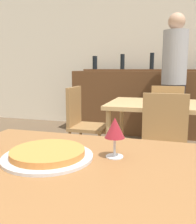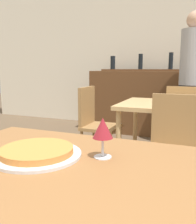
{
  "view_description": "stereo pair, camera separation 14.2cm",
  "coord_description": "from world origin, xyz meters",
  "px_view_note": "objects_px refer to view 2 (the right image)",
  "views": [
    {
      "loc": [
        0.34,
        -0.79,
        1.11
      ],
      "look_at": [
        -0.05,
        0.55,
        0.86
      ],
      "focal_mm": 40.0,
      "sensor_mm": 36.0,
      "label": 1
    },
    {
      "loc": [
        0.48,
        -0.75,
        1.11
      ],
      "look_at": [
        -0.05,
        0.55,
        0.86
      ],
      "focal_mm": 40.0,
      "sensor_mm": 36.0,
      "label": 2
    }
  ],
  "objects_px": {
    "wine_glass": "(103,129)",
    "chair_far_side_left": "(95,120)",
    "pizza_tray": "(37,152)",
    "chair_far_side_front": "(173,142)",
    "chair_far_side_back": "(182,117)",
    "person_standing": "(192,75)"
  },
  "relations": [
    {
      "from": "chair_far_side_back",
      "to": "pizza_tray",
      "type": "height_order",
      "value": "chair_far_side_back"
    },
    {
      "from": "person_standing",
      "to": "pizza_tray",
      "type": "bearing_deg",
      "value": -99.39
    },
    {
      "from": "chair_far_side_back",
      "to": "wine_glass",
      "type": "distance_m",
      "value": 2.31
    },
    {
      "from": "chair_far_side_back",
      "to": "chair_far_side_front",
      "type": "bearing_deg",
      "value": 90.0
    },
    {
      "from": "chair_far_side_front",
      "to": "person_standing",
      "type": "bearing_deg",
      "value": 87.73
    },
    {
      "from": "chair_far_side_left",
      "to": "person_standing",
      "type": "relative_size",
      "value": 0.49
    },
    {
      "from": "chair_far_side_front",
      "to": "chair_far_side_back",
      "type": "relative_size",
      "value": 1.0
    },
    {
      "from": "chair_far_side_left",
      "to": "pizza_tray",
      "type": "distance_m",
      "value": 1.89
    },
    {
      "from": "pizza_tray",
      "to": "wine_glass",
      "type": "height_order",
      "value": "wine_glass"
    },
    {
      "from": "chair_far_side_front",
      "to": "wine_glass",
      "type": "bearing_deg",
      "value": -98.09
    },
    {
      "from": "wine_glass",
      "to": "chair_far_side_left",
      "type": "bearing_deg",
      "value": 113.86
    },
    {
      "from": "chair_far_side_front",
      "to": "person_standing",
      "type": "height_order",
      "value": "person_standing"
    },
    {
      "from": "chair_far_side_left",
      "to": "wine_glass",
      "type": "distance_m",
      "value": 1.91
    },
    {
      "from": "person_standing",
      "to": "chair_far_side_back",
      "type": "bearing_deg",
      "value": -97.49
    },
    {
      "from": "chair_far_side_back",
      "to": "pizza_tray",
      "type": "distance_m",
      "value": 2.42
    },
    {
      "from": "chair_far_side_front",
      "to": "chair_far_side_left",
      "type": "bearing_deg",
      "value": 148.22
    },
    {
      "from": "pizza_tray",
      "to": "chair_far_side_front",
      "type": "bearing_deg",
      "value": 71.63
    },
    {
      "from": "chair_far_side_left",
      "to": "wine_glass",
      "type": "xyz_separation_m",
      "value": [
        0.76,
        -1.71,
        0.36
      ]
    },
    {
      "from": "chair_far_side_front",
      "to": "chair_far_side_back",
      "type": "distance_m",
      "value": 1.14
    },
    {
      "from": "chair_far_side_left",
      "to": "chair_far_side_front",
      "type": "bearing_deg",
      "value": -121.78
    },
    {
      "from": "chair_far_side_front",
      "to": "wine_glass",
      "type": "xyz_separation_m",
      "value": [
        -0.16,
        -1.14,
        0.36
      ]
    },
    {
      "from": "chair_far_side_left",
      "to": "wine_glass",
      "type": "relative_size",
      "value": 5.65
    }
  ]
}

